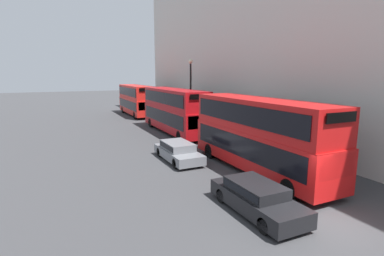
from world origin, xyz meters
name	(u,v)px	position (x,y,z in m)	size (l,w,h in m)	color
ground_plane	(325,225)	(0.00, 0.00, 0.00)	(200.00, 200.00, 0.00)	#38383A
bus_leading	(259,132)	(1.60, 6.39, 2.43)	(2.59, 10.97, 4.40)	red
bus_second_in_queue	(174,109)	(1.60, 19.73, 2.40)	(2.59, 11.38, 4.36)	#A80F14
bus_third_in_queue	(136,99)	(1.60, 34.02, 2.33)	(2.59, 10.24, 4.21)	red
car_dark_sedan	(256,197)	(-1.80, 2.05, 0.70)	(1.84, 4.77, 1.31)	black
car_hatchback	(178,151)	(-1.80, 10.65, 0.68)	(1.86, 4.71, 1.26)	slate
street_lamp	(191,88)	(3.56, 20.04, 4.42)	(0.44, 0.44, 7.26)	black
pedestrian	(224,132)	(4.03, 14.24, 0.86)	(0.36, 0.36, 1.85)	brown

